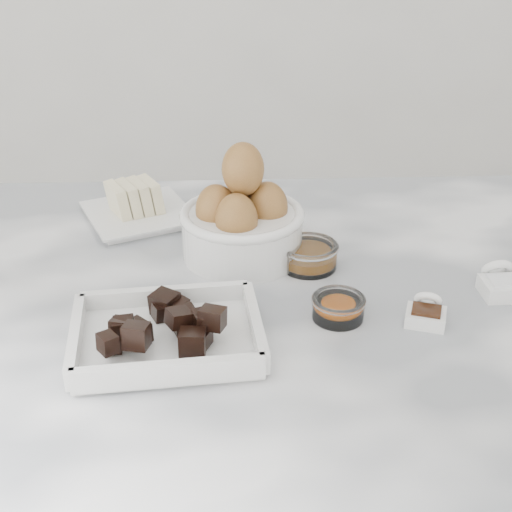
{
  "coord_description": "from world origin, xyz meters",
  "views": [
    {
      "loc": [
        -0.01,
        -0.81,
        1.43
      ],
      "look_at": [
        0.02,
        0.03,
        0.98
      ],
      "focal_mm": 50.0,
      "sensor_mm": 36.0,
      "label": 1
    }
  ],
  "objects_px": {
    "sugar_ramekin": "(265,223)",
    "vanilla_spoon": "(426,312)",
    "chocolate_dish": "(167,330)",
    "egg_bowl": "(242,220)",
    "butter_plate": "(137,206)",
    "honey_bowl": "(309,255)",
    "salt_spoon": "(502,283)",
    "zest_bowl": "(338,307)"
  },
  "relations": [
    {
      "from": "sugar_ramekin",
      "to": "vanilla_spoon",
      "type": "distance_m",
      "value": 0.3
    },
    {
      "from": "chocolate_dish",
      "to": "egg_bowl",
      "type": "bearing_deg",
      "value": 67.55
    },
    {
      "from": "egg_bowl",
      "to": "vanilla_spoon",
      "type": "bearing_deg",
      "value": -39.31
    },
    {
      "from": "butter_plate",
      "to": "egg_bowl",
      "type": "relative_size",
      "value": 1.15
    },
    {
      "from": "butter_plate",
      "to": "honey_bowl",
      "type": "bearing_deg",
      "value": -33.01
    },
    {
      "from": "egg_bowl",
      "to": "honey_bowl",
      "type": "xyz_separation_m",
      "value": [
        0.09,
        -0.04,
        -0.04
      ]
    },
    {
      "from": "chocolate_dish",
      "to": "egg_bowl",
      "type": "relative_size",
      "value": 1.32
    },
    {
      "from": "butter_plate",
      "to": "salt_spoon",
      "type": "bearing_deg",
      "value": -26.12
    },
    {
      "from": "honey_bowl",
      "to": "vanilla_spoon",
      "type": "distance_m",
      "value": 0.2
    },
    {
      "from": "butter_plate",
      "to": "zest_bowl",
      "type": "bearing_deg",
      "value": -46.87
    },
    {
      "from": "butter_plate",
      "to": "egg_bowl",
      "type": "bearing_deg",
      "value": -37.86
    },
    {
      "from": "zest_bowl",
      "to": "sugar_ramekin",
      "type": "bearing_deg",
      "value": 110.72
    },
    {
      "from": "honey_bowl",
      "to": "zest_bowl",
      "type": "xyz_separation_m",
      "value": [
        0.02,
        -0.13,
        -0.0
      ]
    },
    {
      "from": "zest_bowl",
      "to": "salt_spoon",
      "type": "height_order",
      "value": "salt_spoon"
    },
    {
      "from": "honey_bowl",
      "to": "sugar_ramekin",
      "type": "bearing_deg",
      "value": 125.36
    },
    {
      "from": "zest_bowl",
      "to": "vanilla_spoon",
      "type": "height_order",
      "value": "vanilla_spoon"
    },
    {
      "from": "vanilla_spoon",
      "to": "zest_bowl",
      "type": "bearing_deg",
      "value": 173.89
    },
    {
      "from": "honey_bowl",
      "to": "butter_plate",
      "type": "bearing_deg",
      "value": 146.99
    },
    {
      "from": "honey_bowl",
      "to": "vanilla_spoon",
      "type": "relative_size",
      "value": 1.22
    },
    {
      "from": "honey_bowl",
      "to": "vanilla_spoon",
      "type": "bearing_deg",
      "value": -47.73
    },
    {
      "from": "sugar_ramekin",
      "to": "salt_spoon",
      "type": "relative_size",
      "value": 1.32
    },
    {
      "from": "honey_bowl",
      "to": "zest_bowl",
      "type": "height_order",
      "value": "honey_bowl"
    },
    {
      "from": "chocolate_dish",
      "to": "zest_bowl",
      "type": "relative_size",
      "value": 3.44
    },
    {
      "from": "chocolate_dish",
      "to": "honey_bowl",
      "type": "relative_size",
      "value": 2.81
    },
    {
      "from": "butter_plate",
      "to": "zest_bowl",
      "type": "height_order",
      "value": "butter_plate"
    },
    {
      "from": "chocolate_dish",
      "to": "sugar_ramekin",
      "type": "relative_size",
      "value": 2.46
    },
    {
      "from": "sugar_ramekin",
      "to": "honey_bowl",
      "type": "bearing_deg",
      "value": -54.64
    },
    {
      "from": "sugar_ramekin",
      "to": "honey_bowl",
      "type": "distance_m",
      "value": 0.1
    },
    {
      "from": "vanilla_spoon",
      "to": "salt_spoon",
      "type": "relative_size",
      "value": 0.95
    },
    {
      "from": "chocolate_dish",
      "to": "sugar_ramekin",
      "type": "distance_m",
      "value": 0.3
    },
    {
      "from": "butter_plate",
      "to": "salt_spoon",
      "type": "xyz_separation_m",
      "value": [
        0.51,
        -0.25,
        -0.01
      ]
    },
    {
      "from": "egg_bowl",
      "to": "zest_bowl",
      "type": "height_order",
      "value": "egg_bowl"
    },
    {
      "from": "butter_plate",
      "to": "sugar_ramekin",
      "type": "height_order",
      "value": "butter_plate"
    },
    {
      "from": "honey_bowl",
      "to": "salt_spoon",
      "type": "relative_size",
      "value": 1.16
    },
    {
      "from": "honey_bowl",
      "to": "vanilla_spoon",
      "type": "height_order",
      "value": "same"
    },
    {
      "from": "butter_plate",
      "to": "vanilla_spoon",
      "type": "height_order",
      "value": "butter_plate"
    },
    {
      "from": "egg_bowl",
      "to": "salt_spoon",
      "type": "height_order",
      "value": "egg_bowl"
    },
    {
      "from": "egg_bowl",
      "to": "vanilla_spoon",
      "type": "relative_size",
      "value": 2.61
    },
    {
      "from": "zest_bowl",
      "to": "salt_spoon",
      "type": "xyz_separation_m",
      "value": [
        0.23,
        0.05,
        -0.0
      ]
    },
    {
      "from": "egg_bowl",
      "to": "honey_bowl",
      "type": "bearing_deg",
      "value": -22.84
    },
    {
      "from": "salt_spoon",
      "to": "vanilla_spoon",
      "type": "bearing_deg",
      "value": -151.46
    },
    {
      "from": "chocolate_dish",
      "to": "salt_spoon",
      "type": "distance_m",
      "value": 0.45
    }
  ]
}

